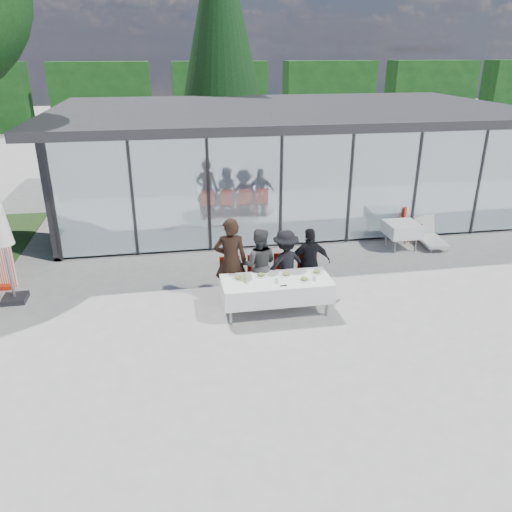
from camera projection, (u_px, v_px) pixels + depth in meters
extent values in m
plane|color=#A4A19B|center=(273.00, 321.00, 10.18)|extent=(90.00, 90.00, 0.00)
cube|color=gray|center=(282.00, 204.00, 17.75)|extent=(14.00, 8.00, 0.10)
cube|color=black|center=(262.00, 141.00, 20.71)|extent=(14.00, 0.20, 3.20)
cube|color=black|center=(74.00, 168.00, 16.05)|extent=(0.20, 8.00, 3.20)
cube|color=black|center=(466.00, 154.00, 18.28)|extent=(0.20, 8.00, 3.20)
cube|color=silver|center=(316.00, 190.00, 13.55)|extent=(13.60, 0.06, 3.10)
cube|color=#2D2D30|center=(287.00, 110.00, 16.14)|extent=(14.80, 8.80, 0.24)
cube|color=#262628|center=(53.00, 202.00, 12.45)|extent=(0.08, 0.10, 3.10)
cube|color=#262628|center=(133.00, 198.00, 12.77)|extent=(0.08, 0.10, 3.10)
cube|color=#262628|center=(208.00, 195.00, 13.08)|extent=(0.08, 0.10, 3.10)
cube|color=#262628|center=(281.00, 191.00, 13.39)|extent=(0.08, 0.10, 3.10)
cube|color=#262628|center=(350.00, 188.00, 13.71)|extent=(0.08, 0.10, 3.10)
cube|color=#262628|center=(415.00, 185.00, 14.02)|extent=(0.08, 0.10, 3.10)
cube|color=#262628|center=(478.00, 182.00, 14.33)|extent=(0.08, 0.10, 3.10)
cube|color=#B5220C|center=(216.00, 209.00, 15.83)|extent=(0.45, 0.45, 0.90)
cube|color=#B5220C|center=(259.00, 202.00, 16.53)|extent=(0.45, 0.45, 0.90)
cube|color=#B5220C|center=(336.00, 202.00, 16.48)|extent=(0.45, 0.45, 0.90)
cube|color=#B5220C|center=(385.00, 194.00, 17.44)|extent=(0.45, 0.45, 0.90)
cube|color=#103512|center=(102.00, 96.00, 33.83)|extent=(6.50, 2.00, 4.40)
cube|color=#103512|center=(220.00, 94.00, 35.12)|extent=(6.50, 2.00, 4.40)
cube|color=#103512|center=(329.00, 93.00, 36.41)|extent=(6.50, 2.00, 4.40)
cube|color=#103512|center=(430.00, 91.00, 37.70)|extent=(6.50, 2.00, 4.40)
cube|color=white|center=(276.00, 289.00, 10.34)|extent=(2.26, 0.96, 0.42)
cylinder|color=gray|center=(231.00, 309.00, 9.93)|extent=(0.06, 0.06, 0.71)
cylinder|color=gray|center=(327.00, 300.00, 10.25)|extent=(0.06, 0.06, 0.71)
cylinder|color=gray|center=(227.00, 293.00, 10.56)|extent=(0.06, 0.06, 0.71)
cylinder|color=gray|center=(317.00, 286.00, 10.89)|extent=(0.06, 0.06, 0.71)
imported|color=black|center=(231.00, 261.00, 10.64)|extent=(0.75, 0.75, 1.92)
cube|color=#B5220C|center=(231.00, 282.00, 10.83)|extent=(0.44, 0.44, 0.05)
cube|color=#B5220C|center=(230.00, 268.00, 10.92)|extent=(0.44, 0.04, 0.55)
cylinder|color=#B5220C|center=(224.00, 296.00, 10.73)|extent=(0.04, 0.04, 0.43)
cylinder|color=#B5220C|center=(241.00, 295.00, 10.79)|extent=(0.04, 0.04, 0.43)
cylinder|color=#B5220C|center=(222.00, 289.00, 11.06)|extent=(0.04, 0.04, 0.43)
cylinder|color=#B5220C|center=(238.00, 288.00, 11.12)|extent=(0.04, 0.04, 0.43)
imported|color=#464646|center=(259.00, 265.00, 10.79)|extent=(0.98, 0.98, 1.65)
cube|color=#B5220C|center=(259.00, 280.00, 10.93)|extent=(0.44, 0.44, 0.05)
cube|color=#B5220C|center=(257.00, 266.00, 11.02)|extent=(0.44, 0.04, 0.55)
cylinder|color=#B5220C|center=(252.00, 294.00, 10.83)|extent=(0.04, 0.04, 0.43)
cylinder|color=#B5220C|center=(268.00, 293.00, 10.89)|extent=(0.04, 0.04, 0.43)
cylinder|color=#B5220C|center=(250.00, 287.00, 11.16)|extent=(0.04, 0.04, 0.43)
cylinder|color=#B5220C|center=(265.00, 286.00, 11.21)|extent=(0.04, 0.04, 0.43)
imported|color=black|center=(285.00, 264.00, 10.90)|extent=(1.24, 1.24, 1.56)
cube|color=#B5220C|center=(285.00, 278.00, 11.03)|extent=(0.44, 0.44, 0.05)
cube|color=#B5220C|center=(283.00, 264.00, 11.11)|extent=(0.44, 0.04, 0.55)
cylinder|color=#B5220C|center=(279.00, 292.00, 10.92)|extent=(0.04, 0.04, 0.43)
cylinder|color=#B5220C|center=(295.00, 291.00, 10.98)|extent=(0.04, 0.04, 0.43)
cylinder|color=#B5220C|center=(275.00, 285.00, 11.25)|extent=(0.04, 0.04, 0.43)
cylinder|color=#B5220C|center=(291.00, 284.00, 11.31)|extent=(0.04, 0.04, 0.43)
imported|color=black|center=(310.00, 262.00, 10.98)|extent=(0.96, 0.96, 1.58)
cube|color=#B5220C|center=(309.00, 276.00, 11.12)|extent=(0.44, 0.44, 0.05)
cube|color=#B5220C|center=(307.00, 263.00, 11.20)|extent=(0.44, 0.04, 0.55)
cylinder|color=#B5220C|center=(303.00, 290.00, 11.01)|extent=(0.04, 0.04, 0.43)
cylinder|color=#B5220C|center=(319.00, 289.00, 11.07)|extent=(0.04, 0.04, 0.43)
cylinder|color=#B5220C|center=(299.00, 283.00, 11.34)|extent=(0.04, 0.04, 0.43)
cylinder|color=#B5220C|center=(314.00, 282.00, 11.40)|extent=(0.04, 0.04, 0.43)
cylinder|color=white|center=(239.00, 279.00, 10.27)|extent=(0.24, 0.24, 0.01)
ellipsoid|color=tan|center=(239.00, 277.00, 10.26)|extent=(0.15, 0.15, 0.05)
cylinder|color=white|center=(261.00, 276.00, 10.41)|extent=(0.24, 0.24, 0.01)
ellipsoid|color=#406927|center=(261.00, 274.00, 10.39)|extent=(0.15, 0.15, 0.05)
cylinder|color=white|center=(286.00, 275.00, 10.45)|extent=(0.24, 0.24, 0.01)
ellipsoid|color=tan|center=(286.00, 274.00, 10.43)|extent=(0.15, 0.15, 0.05)
cylinder|color=white|center=(317.00, 273.00, 10.55)|extent=(0.24, 0.24, 0.01)
ellipsoid|color=#406927|center=(317.00, 271.00, 10.54)|extent=(0.15, 0.15, 0.05)
cylinder|color=white|center=(304.00, 280.00, 10.22)|extent=(0.24, 0.24, 0.01)
ellipsoid|color=#406927|center=(305.00, 279.00, 10.20)|extent=(0.15, 0.15, 0.05)
cylinder|color=#88BA4D|center=(245.00, 279.00, 10.10)|extent=(0.06, 0.06, 0.16)
cylinder|color=silver|center=(277.00, 281.00, 10.09)|extent=(0.07, 0.07, 0.10)
cylinder|color=silver|center=(314.00, 279.00, 10.18)|extent=(0.07, 0.07, 0.10)
cube|color=black|center=(284.00, 286.00, 9.98)|extent=(0.14, 0.03, 0.01)
cube|color=white|center=(402.00, 229.00, 13.70)|extent=(0.86, 0.86, 0.36)
cylinder|color=gray|center=(396.00, 240.00, 13.46)|extent=(0.05, 0.05, 0.72)
cylinder|color=gray|center=(416.00, 239.00, 13.55)|extent=(0.05, 0.05, 0.72)
cylinder|color=gray|center=(386.00, 233.00, 14.00)|extent=(0.05, 0.05, 0.72)
cylinder|color=gray|center=(406.00, 232.00, 14.10)|extent=(0.05, 0.05, 0.72)
cube|color=#B5220C|center=(412.00, 225.00, 14.35)|extent=(0.62, 0.62, 0.05)
cube|color=#B5220C|center=(407.00, 216.00, 14.37)|extent=(0.36, 0.31, 0.55)
cylinder|color=#B5220C|center=(408.00, 235.00, 14.25)|extent=(0.04, 0.04, 0.43)
cylinder|color=#B5220C|center=(420.00, 235.00, 14.31)|extent=(0.04, 0.04, 0.43)
cylinder|color=#B5220C|center=(403.00, 231.00, 14.57)|extent=(0.04, 0.04, 0.43)
cylinder|color=#B5220C|center=(414.00, 230.00, 14.63)|extent=(0.04, 0.04, 0.43)
cube|color=#B5220C|center=(404.00, 220.00, 14.82)|extent=(0.62, 0.62, 0.05)
cube|color=#B5220C|center=(411.00, 213.00, 14.62)|extent=(0.35, 0.33, 0.55)
cylinder|color=#B5220C|center=(400.00, 229.00, 14.72)|extent=(0.04, 0.04, 0.43)
cylinder|color=#B5220C|center=(411.00, 229.00, 14.78)|extent=(0.04, 0.04, 0.43)
cylinder|color=#B5220C|center=(395.00, 225.00, 15.05)|extent=(0.04, 0.04, 0.43)
cylinder|color=#B5220C|center=(406.00, 225.00, 15.10)|extent=(0.04, 0.04, 0.43)
cube|color=black|center=(15.00, 299.00, 10.97)|extent=(0.50, 0.50, 0.12)
cylinder|color=gray|center=(4.00, 244.00, 10.47)|extent=(0.06, 0.06, 2.70)
cube|color=#B5220C|center=(8.00, 284.00, 11.65)|extent=(0.30, 0.45, 0.10)
cube|color=silver|center=(430.00, 239.00, 14.04)|extent=(0.73, 1.35, 0.08)
cube|color=silver|center=(424.00, 224.00, 14.45)|extent=(0.62, 0.32, 0.54)
cylinder|color=silver|center=(431.00, 251.00, 13.55)|extent=(0.04, 0.04, 0.14)
cylinder|color=silver|center=(448.00, 250.00, 13.63)|extent=(0.04, 0.04, 0.14)
cylinder|color=silver|center=(412.00, 237.00, 14.55)|extent=(0.04, 0.04, 0.14)
cylinder|color=silver|center=(428.00, 236.00, 14.63)|extent=(0.04, 0.04, 0.14)
cylinder|color=#382316|center=(223.00, 152.00, 21.70)|extent=(0.44, 0.44, 2.00)
cone|color=black|center=(220.00, 26.00, 19.78)|extent=(4.00, 4.00, 9.00)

